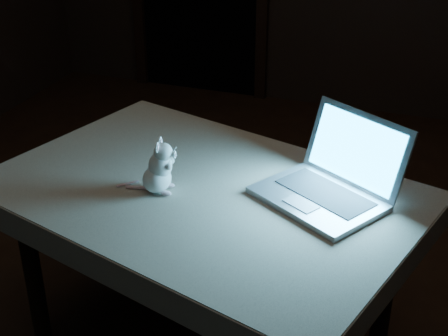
% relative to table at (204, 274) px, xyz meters
% --- Properties ---
extents(floor, '(5.00, 5.00, 0.00)m').
position_rel_table_xyz_m(floor, '(0.05, 0.15, -0.36)').
color(floor, black).
rests_on(floor, ground).
extents(table, '(1.52, 1.20, 0.71)m').
position_rel_table_xyz_m(table, '(0.00, 0.00, 0.00)').
color(table, black).
rests_on(table, floor).
extents(tablecloth, '(1.64, 1.32, 0.10)m').
position_rel_table_xyz_m(tablecloth, '(0.04, 0.04, 0.31)').
color(tablecloth, beige).
rests_on(tablecloth, table).
extents(laptop, '(0.52, 0.50, 0.27)m').
position_rel_table_xyz_m(laptop, '(0.39, 0.05, 0.50)').
color(laptop, '#A5A4A9').
rests_on(laptop, tablecloth).
extents(plush_mouse, '(0.17, 0.17, 0.19)m').
position_rel_table_xyz_m(plush_mouse, '(-0.14, -0.06, 0.46)').
color(plush_mouse, white).
rests_on(plush_mouse, tablecloth).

